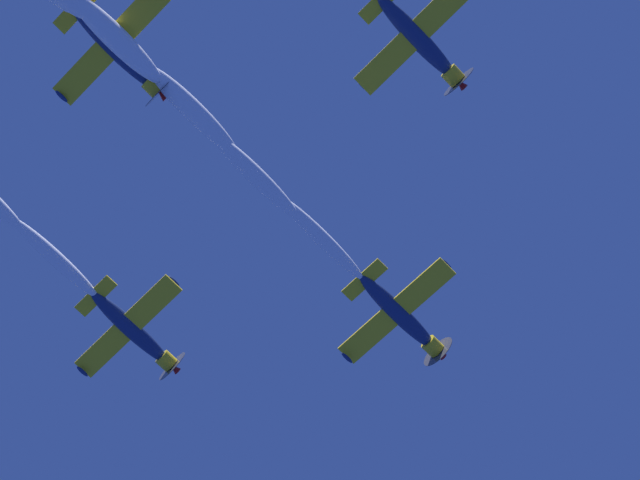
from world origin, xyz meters
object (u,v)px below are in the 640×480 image
(airplane_lead, at_px, (401,315))
(airplane_left_wingman, at_px, (133,331))
(airplane_slot_tail, at_px, (117,50))
(airplane_right_wingman, at_px, (420,41))

(airplane_lead, distance_m, airplane_left_wingman, 16.53)
(airplane_left_wingman, distance_m, airplane_slot_tail, 17.27)
(airplane_right_wingman, relative_size, airplane_slot_tail, 1.00)
(airplane_left_wingman, bearing_deg, airplane_right_wingman, -48.08)
(airplane_lead, distance_m, airplane_slot_tail, 22.60)
(airplane_left_wingman, relative_size, airplane_slot_tail, 1.00)
(airplane_lead, relative_size, airplane_slot_tail, 1.00)
(airplane_lead, xyz_separation_m, airplane_slot_tail, (-16.93, -14.98, 0.31))
(airplane_lead, height_order, airplane_left_wingman, airplane_left_wingman)
(airplane_lead, bearing_deg, airplane_right_wingman, -89.31)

